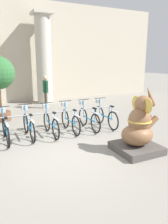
# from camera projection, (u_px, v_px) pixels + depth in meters

# --- Properties ---
(ground_plane) EXTENTS (60.00, 60.00, 0.00)m
(ground_plane) POSITION_uv_depth(u_px,v_px,m) (66.00, 155.00, 5.95)
(ground_plane) COLOR gray
(building_facade) EXTENTS (20.00, 0.20, 6.00)m
(building_facade) POSITION_uv_depth(u_px,v_px,m) (12.00, 52.00, 12.79)
(building_facade) COLOR #BCB29E
(building_facade) RESTS_ON ground_plane
(column_right) EXTENTS (1.12, 1.12, 5.16)m
(column_right) POSITION_uv_depth(u_px,v_px,m) (44.00, 58.00, 12.68)
(column_right) COLOR #BCB7A8
(column_right) RESTS_ON ground_plane
(bike_rack) EXTENTS (5.78, 0.05, 0.77)m
(bike_rack) POSITION_uv_depth(u_px,v_px,m) (39.00, 117.00, 7.42)
(bike_rack) COLOR gray
(bike_rack) RESTS_ON ground_plane
(bicycle_2) EXTENTS (0.48, 1.74, 1.06)m
(bicycle_2) POSITION_uv_depth(u_px,v_px,m) (5.00, 129.00, 6.87)
(bicycle_2) COLOR black
(bicycle_2) RESTS_ON ground_plane
(bicycle_3) EXTENTS (0.48, 1.74, 1.06)m
(bicycle_3) POSITION_uv_depth(u_px,v_px,m) (29.00, 125.00, 7.24)
(bicycle_3) COLOR black
(bicycle_3) RESTS_ON ground_plane
(bicycle_4) EXTENTS (0.48, 1.74, 1.06)m
(bicycle_4) POSITION_uv_depth(u_px,v_px,m) (51.00, 123.00, 7.50)
(bicycle_4) COLOR black
(bicycle_4) RESTS_ON ground_plane
(bicycle_5) EXTENTS (0.48, 1.74, 1.06)m
(bicycle_5) POSITION_uv_depth(u_px,v_px,m) (70.00, 120.00, 7.86)
(bicycle_5) COLOR black
(bicycle_5) RESTS_ON ground_plane
(bicycle_6) EXTENTS (0.48, 1.74, 1.06)m
(bicycle_6) POSITION_uv_depth(u_px,v_px,m) (89.00, 118.00, 8.15)
(bicycle_6) COLOR black
(bicycle_6) RESTS_ON ground_plane
(bicycle_7) EXTENTS (0.48, 1.74, 1.06)m
(bicycle_7) POSITION_uv_depth(u_px,v_px,m) (105.00, 116.00, 8.47)
(bicycle_7) COLOR black
(bicycle_7) RESTS_ON ground_plane
(elephant_statue) EXTENTS (1.18, 1.18, 1.86)m
(elephant_statue) POSITION_uv_depth(u_px,v_px,m) (138.00, 130.00, 6.07)
(elephant_statue) COLOR #4C4742
(elephant_statue) RESTS_ON ground_plane
(person_pedestrian) EXTENTS (0.23, 0.47, 1.73)m
(person_pedestrian) POSITION_uv_depth(u_px,v_px,m) (46.00, 89.00, 11.54)
(person_pedestrian) COLOR brown
(person_pedestrian) RESTS_ON ground_plane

